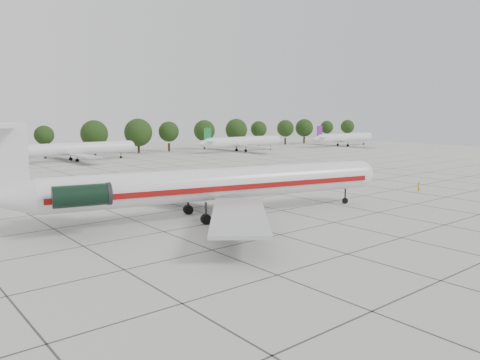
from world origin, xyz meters
The scene contains 8 objects.
ground centered at (0.00, 0.00, 0.00)m, with size 260.00×260.00×0.00m, color beige.
apron_joints centered at (0.00, 15.00, 0.01)m, with size 170.00×170.00×0.02m, color #383838.
main_airliner centered at (-9.71, 2.48, 3.77)m, with size 44.99×34.82×10.67m.
ground_crew centered at (24.71, -3.39, 0.76)m, with size 0.56×0.37×1.53m, color #BD9D0B.
bg_airliner_c centered at (2.52, 73.55, 2.91)m, with size 28.24×27.20×7.40m.
bg_airliner_d centered at (52.44, 70.47, 2.91)m, with size 28.24×27.20×7.40m.
bg_airliner_e centered at (95.13, 65.78, 2.91)m, with size 28.24×27.20×7.40m.
tree_line centered at (-11.68, 85.00, 5.98)m, with size 249.86×8.44×10.22m.
Camera 1 is at (-38.42, -39.23, 11.49)m, focal length 35.00 mm.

